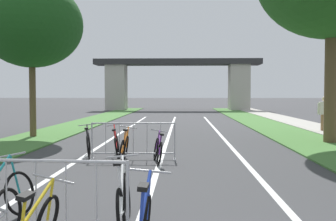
{
  "coord_description": "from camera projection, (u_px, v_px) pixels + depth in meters",
  "views": [
    {
      "loc": [
        0.62,
        -1.66,
        1.87
      ],
      "look_at": [
        -0.2,
        19.93,
        0.91
      ],
      "focal_mm": 41.92,
      "sensor_mm": 36.0,
      "label": 1
    }
  ],
  "objects": [
    {
      "name": "pedestrian_in_red_jacket",
      "position": [
        324.0,
        110.0,
        18.74
      ],
      "size": [
        0.62,
        0.32,
        1.72
      ],
      "rotation": [
        0.0,
        0.0,
        -0.07
      ],
      "color": "olive",
      "rests_on": "ground"
    },
    {
      "name": "bicycle_white_7",
      "position": [
        124.0,
        201.0,
        5.43
      ],
      "size": [
        0.48,
        1.71,
        0.99
      ],
      "rotation": [
        0.0,
        0.0,
        0.07
      ],
      "color": "black",
      "rests_on": "ground"
    },
    {
      "name": "lane_stripe_right_lane",
      "position": [
        223.0,
        138.0,
        16.18
      ],
      "size": [
        0.14,
        29.07,
        0.01
      ],
      "primitive_type": "cube",
      "color": "silver",
      "rests_on": "ground"
    },
    {
      "name": "bicycle_black_9",
      "position": [
        88.0,
        144.0,
        11.59
      ],
      "size": [
        0.63,
        1.66,
        0.94
      ],
      "rotation": [
        0.0,
        0.0,
        0.21
      ],
      "color": "black",
      "rests_on": "ground"
    },
    {
      "name": "lane_stripe_left_lane",
      "position": [
        113.0,
        138.0,
        16.36
      ],
      "size": [
        0.14,
        29.07,
        0.01
      ],
      "primitive_type": "cube",
      "color": "silver",
      "rests_on": "ground"
    },
    {
      "name": "bicycle_purple_2",
      "position": [
        158.0,
        150.0,
        10.49
      ],
      "size": [
        0.47,
        1.6,
        0.88
      ],
      "rotation": [
        0.0,
        0.0,
        0.16
      ],
      "color": "black",
      "rests_on": "ground"
    },
    {
      "name": "bicycle_orange_0",
      "position": [
        124.0,
        149.0,
        10.61
      ],
      "size": [
        0.47,
        1.64,
        0.96
      ],
      "rotation": [
        0.0,
        0.0,
        0.02
      ],
      "color": "black",
      "rests_on": "ground"
    },
    {
      "name": "grass_verge_right",
      "position": [
        268.0,
        126.0,
        22.08
      ],
      "size": [
        2.51,
        50.25,
        0.05
      ],
      "primitive_type": "cube",
      "color": "#477A38",
      "rests_on": "ground"
    },
    {
      "name": "grass_verge_left",
      "position": [
        77.0,
        125.0,
        22.49
      ],
      "size": [
        2.51,
        50.25,
        0.05
      ],
      "primitive_type": "cube",
      "color": "#477A38",
      "rests_on": "ground"
    },
    {
      "name": "crowd_barrier_second",
      "position": [
        133.0,
        141.0,
        11.02
      ],
      "size": [
        2.4,
        0.51,
        1.05
      ],
      "rotation": [
        0.0,
        0.0,
        0.03
      ],
      "color": "#ADADB2",
      "rests_on": "ground"
    },
    {
      "name": "sidewalk_path_right",
      "position": [
        310.0,
        126.0,
        21.99
      ],
      "size": [
        2.07,
        50.25,
        0.08
      ],
      "primitive_type": "cube",
      "color": "#ADA89E",
      "rests_on": "ground"
    },
    {
      "name": "tree_left_pine_far",
      "position": [
        32.0,
        24.0,
        16.35
      ],
      "size": [
        4.25,
        4.25,
        6.56
      ],
      "color": "brown",
      "rests_on": "ground"
    },
    {
      "name": "bicycle_red_6",
      "position": [
        117.0,
        145.0,
        11.53
      ],
      "size": [
        0.57,
        1.64,
        0.96
      ],
      "rotation": [
        0.0,
        0.0,
        0.14
      ],
      "color": "black",
      "rests_on": "ground"
    },
    {
      "name": "overpass_bridge",
      "position": [
        177.0,
        78.0,
        43.06
      ],
      "size": [
        18.08,
        2.85,
        5.57
      ],
      "color": "#2D2D30",
      "rests_on": "ground"
    },
    {
      "name": "lane_stripe_center",
      "position": [
        168.0,
        138.0,
        16.27
      ],
      "size": [
        0.14,
        29.07,
        0.01
      ],
      "primitive_type": "cube",
      "color": "silver",
      "rests_on": "ground"
    },
    {
      "name": "crowd_barrier_nearest",
      "position": [
        36.0,
        201.0,
        4.91
      ],
      "size": [
        2.41,
        0.58,
        1.05
      ],
      "rotation": [
        0.0,
        0.0,
        -0.06
      ],
      "color": "#ADADB2",
      "rests_on": "ground"
    }
  ]
}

